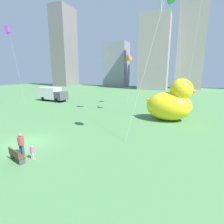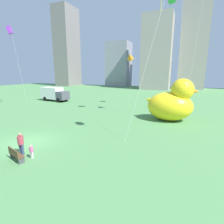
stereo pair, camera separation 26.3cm
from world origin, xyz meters
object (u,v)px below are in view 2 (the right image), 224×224
(person_adult, at_px, (21,143))
(box_truck, at_px, (54,94))
(kite_purple, at_px, (10,31))
(park_bench, at_px, (15,154))
(giant_inflatable_duck, at_px, (172,103))
(person_child, at_px, (31,151))
(kite_orange, at_px, (130,56))

(person_adult, bearing_deg, box_truck, 125.21)
(kite_purple, bearing_deg, park_bench, -40.33)
(person_adult, distance_m, kite_purple, 23.88)
(kite_purple, bearing_deg, giant_inflatable_duck, 1.56)
(person_child, relative_size, kite_orange, 0.11)
(park_bench, relative_size, box_truck, 0.23)
(person_child, height_order, box_truck, box_truck)
(kite_purple, bearing_deg, person_child, -37.77)
(person_child, distance_m, kite_purple, 24.92)
(giant_inflatable_duck, bearing_deg, kite_orange, 134.93)
(park_bench, distance_m, kite_purple, 24.84)
(person_adult, distance_m, giant_inflatable_duck, 16.78)
(person_adult, bearing_deg, person_child, -7.68)
(park_bench, height_order, person_adult, person_adult)
(person_adult, xyz_separation_m, kite_purple, (-16.16, 13.25, 11.56))
(person_child, bearing_deg, park_bench, -136.80)
(person_adult, relative_size, kite_purple, 0.13)
(giant_inflatable_duck, relative_size, kite_orange, 0.67)
(person_adult, relative_size, person_child, 1.67)
(person_child, xyz_separation_m, giant_inflatable_duck, (8.11, 14.10, 1.66))
(park_bench, xyz_separation_m, giant_inflatable_duck, (8.83, 14.77, 1.74))
(park_bench, relative_size, person_adult, 0.93)
(person_child, xyz_separation_m, kite_purple, (-17.30, 13.40, 11.93))
(park_bench, height_order, kite_purple, kite_purple)
(person_adult, relative_size, box_truck, 0.25)
(person_adult, relative_size, kite_orange, 0.18)
(park_bench, distance_m, person_adult, 1.03)
(person_child, height_order, kite_orange, kite_orange)
(person_adult, height_order, box_truck, box_truck)
(box_truck, bearing_deg, kite_purple, -99.52)
(giant_inflatable_duck, relative_size, box_truck, 0.94)
(park_bench, height_order, giant_inflatable_duck, giant_inflatable_duck)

